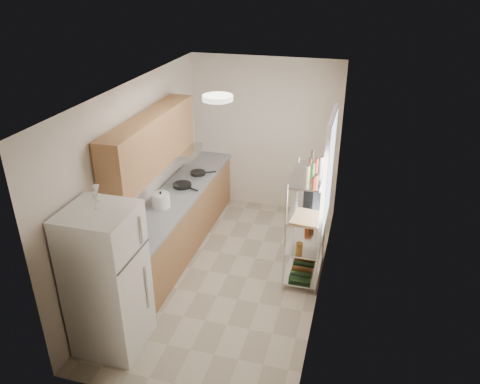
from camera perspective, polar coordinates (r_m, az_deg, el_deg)
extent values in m
cube|color=#BAAC97|center=(6.62, -1.46, -10.02)|extent=(2.50, 4.40, 0.01)
cube|color=white|center=(5.50, -1.77, 12.53)|extent=(2.50, 4.40, 0.01)
cube|color=beige|center=(7.92, 3.05, 6.94)|extent=(2.50, 0.01, 2.60)
cube|color=beige|center=(4.20, -10.55, -12.58)|extent=(2.50, 0.01, 2.60)
cube|color=beige|center=(6.39, -12.44, 1.50)|extent=(0.01, 4.40, 2.60)
cube|color=beige|center=(5.74, 10.49, -1.25)|extent=(0.01, 4.40, 2.60)
cube|color=#A17044|center=(7.00, -7.71, -3.82)|extent=(0.60, 3.48, 0.86)
cube|color=gray|center=(6.78, -7.81, -0.54)|extent=(0.63, 3.51, 0.04)
cube|color=#B7BABC|center=(5.90, -12.35, -5.33)|extent=(0.52, 0.44, 0.04)
cube|color=#B7BABC|center=(8.03, -2.20, 0.75)|extent=(0.01, 0.55, 0.72)
cube|color=#A17044|center=(6.19, -10.82, 5.97)|extent=(0.33, 2.20, 0.72)
cube|color=#B7BABC|center=(7.00, -7.35, 4.92)|extent=(0.50, 0.60, 0.12)
cube|color=white|center=(5.95, 10.74, 2.42)|extent=(0.06, 1.00, 1.46)
cube|color=silver|center=(6.63, 7.75, -9.08)|extent=(0.45, 0.90, 0.02)
cube|color=silver|center=(6.38, 7.99, -5.78)|extent=(0.45, 0.90, 0.02)
cube|color=silver|center=(6.16, 8.24, -2.22)|extent=(0.45, 0.90, 0.02)
cube|color=silver|center=(5.94, 8.55, 2.03)|extent=(0.45, 0.90, 0.02)
cylinder|color=silver|center=(5.92, 5.47, -5.83)|extent=(0.02, 0.02, 1.55)
cylinder|color=silver|center=(6.67, 6.83, -1.97)|extent=(0.02, 0.02, 1.55)
cylinder|color=silver|center=(5.88, 9.58, -6.36)|extent=(0.02, 0.02, 1.55)
cylinder|color=silver|center=(6.63, 10.47, -2.41)|extent=(0.02, 0.02, 1.55)
cylinder|color=white|center=(5.23, -2.74, 11.41)|extent=(0.34, 0.34, 0.05)
cube|color=white|center=(5.27, -15.91, -10.36)|extent=(0.70, 0.70, 1.70)
cylinder|color=white|center=(6.44, -9.61, -1.01)|extent=(0.24, 0.24, 0.20)
cylinder|color=black|center=(7.01, -7.06, 0.84)|extent=(0.36, 0.36, 0.05)
cylinder|color=black|center=(7.40, -5.14, 2.32)|extent=(0.32, 0.32, 0.05)
cube|color=tan|center=(5.92, 8.09, -3.14)|extent=(0.38, 0.47, 0.03)
cube|color=black|center=(6.39, 8.80, 0.22)|extent=(0.21, 0.25, 0.25)
cube|color=#B13E15|center=(6.62, 8.43, -3.61)|extent=(0.11, 0.15, 0.17)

